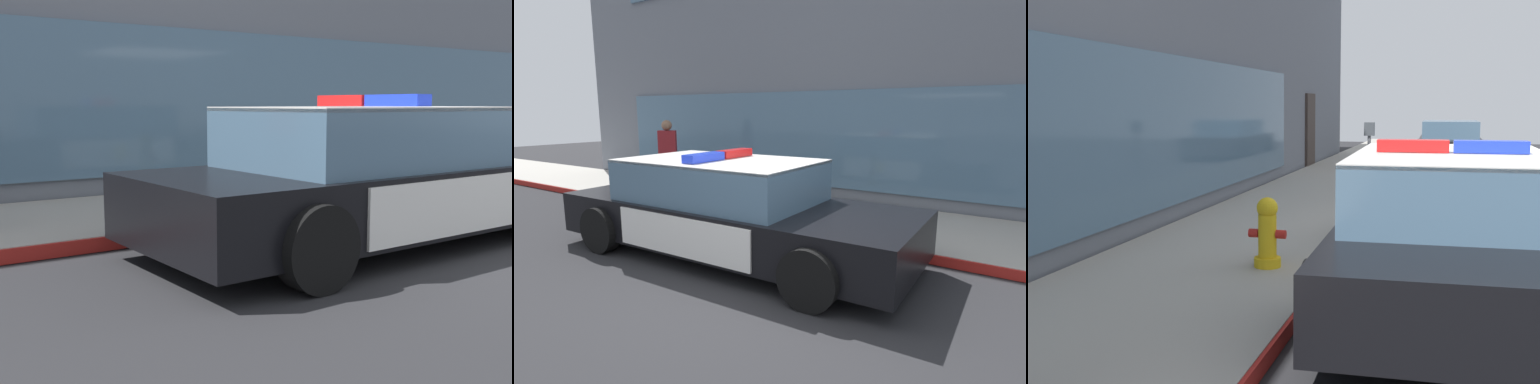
# 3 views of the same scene
# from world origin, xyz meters

# --- Properties ---
(sidewalk) EXTENTS (48.00, 2.62, 0.15)m
(sidewalk) POSITION_xyz_m (0.00, 3.23, 0.07)
(sidewalk) COLOR #A39E93
(sidewalk) RESTS_ON ground
(curb_red_paint) EXTENTS (28.80, 0.04, 0.14)m
(curb_red_paint) POSITION_xyz_m (0.00, 1.90, 0.08)
(curb_red_paint) COLOR maroon
(curb_red_paint) RESTS_ON ground
(police_cruiser) EXTENTS (5.25, 2.24, 1.49)m
(police_cruiser) POSITION_xyz_m (-1.37, 0.73, 0.68)
(police_cruiser) COLOR black
(police_cruiser) RESTS_ON ground
(fire_hydrant) EXTENTS (0.34, 0.39, 0.73)m
(fire_hydrant) POSITION_xyz_m (-1.30, 2.53, 0.50)
(fire_hydrant) COLOR gold
(fire_hydrant) RESTS_ON sidewalk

